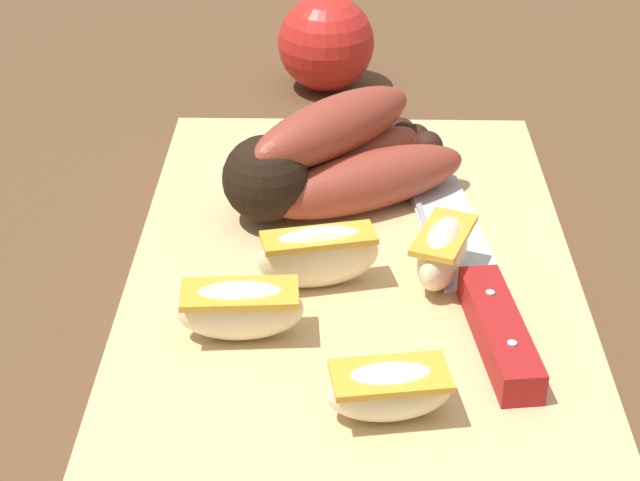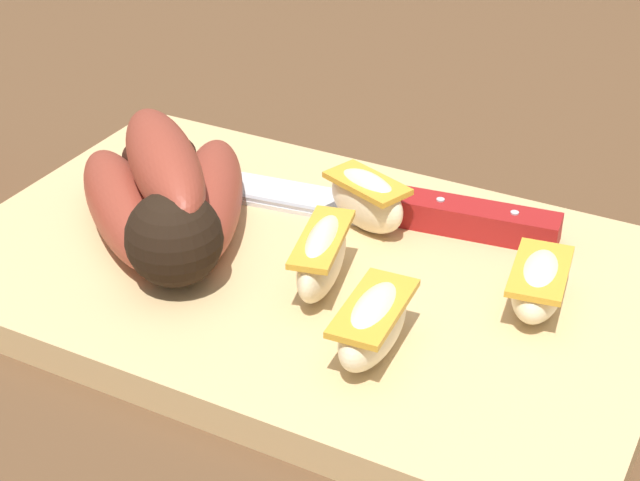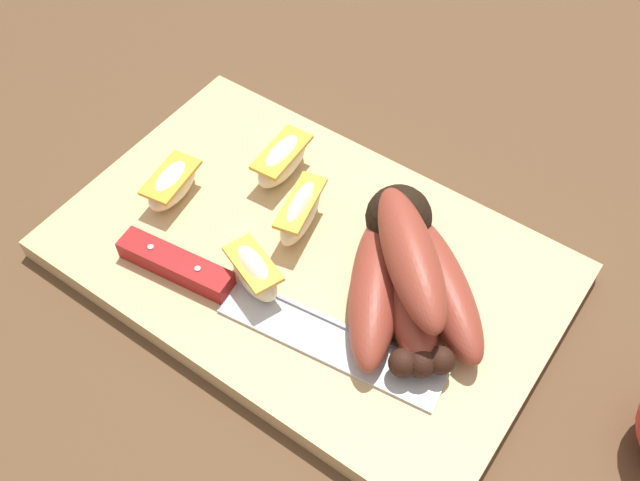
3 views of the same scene
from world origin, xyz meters
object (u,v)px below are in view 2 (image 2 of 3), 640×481
at_px(banana_bunch, 167,199).
at_px(chefs_knife, 398,210).
at_px(apple_wedge_extra, 367,199).
at_px(apple_wedge_far, 322,257).
at_px(apple_wedge_near, 541,280).
at_px(apple_wedge_middle, 373,324).

bearing_deg(banana_bunch, chefs_knife, -143.49).
height_order(chefs_knife, apple_wedge_extra, apple_wedge_extra).
relative_size(chefs_knife, apple_wedge_far, 3.90).
bearing_deg(banana_bunch, apple_wedge_near, -170.77).
bearing_deg(apple_wedge_middle, apple_wedge_extra, -63.17).
height_order(apple_wedge_middle, apple_wedge_far, apple_wedge_far).
height_order(banana_bunch, apple_wedge_middle, banana_bunch).
distance_m(banana_bunch, apple_wedge_near, 0.22).
bearing_deg(apple_wedge_extra, banana_bunch, 32.99).
height_order(chefs_knife, apple_wedge_near, apple_wedge_near).
bearing_deg(apple_wedge_extra, apple_wedge_near, 165.94).
distance_m(banana_bunch, apple_wedge_middle, 0.16).
relative_size(chefs_knife, apple_wedge_middle, 4.14).
bearing_deg(apple_wedge_far, chefs_knife, -94.55).
distance_m(banana_bunch, apple_wedge_far, 0.11).
distance_m(chefs_knife, apple_wedge_middle, 0.14).
height_order(banana_bunch, apple_wedge_extra, banana_bunch).
relative_size(banana_bunch, chefs_knife, 0.58).
bearing_deg(chefs_knife, apple_wedge_far, 85.45).
relative_size(banana_bunch, apple_wedge_far, 2.28).
xyz_separation_m(chefs_knife, apple_wedge_extra, (0.01, 0.02, 0.01)).
height_order(apple_wedge_near, apple_wedge_far, apple_wedge_far).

